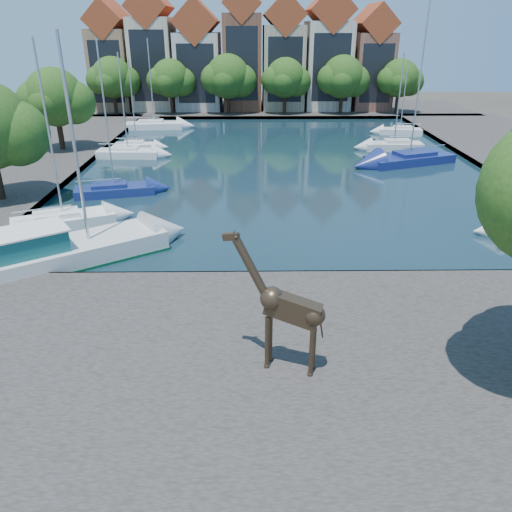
{
  "coord_description": "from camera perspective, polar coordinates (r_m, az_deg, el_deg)",
  "views": [
    {
      "loc": [
        -3.05,
        -22.79,
        11.87
      ],
      "look_at": [
        -2.77,
        -2.0,
        2.26
      ],
      "focal_mm": 35.0,
      "sensor_mm": 36.0,
      "label": 1
    }
  ],
  "objects": [
    {
      "name": "ground",
      "position": [
        25.87,
        6.1,
        -2.64
      ],
      "size": [
        160.0,
        160.0,
        0.0
      ],
      "primitive_type": "plane",
      "color": "#38332B",
      "rests_on": "ground"
    },
    {
      "name": "water_basin",
      "position": [
        48.36,
        2.93,
        10.62
      ],
      "size": [
        38.0,
        50.0,
        0.08
      ],
      "primitive_type": "cube",
      "color": "black",
      "rests_on": "ground"
    },
    {
      "name": "near_quay",
      "position": [
        19.84,
        8.4,
        -11.35
      ],
      "size": [
        50.0,
        14.0,
        0.5
      ],
      "primitive_type": "cube",
      "color": "#443F3B",
      "rests_on": "ground"
    },
    {
      "name": "far_quay",
      "position": [
        79.7,
        1.5,
        16.42
      ],
      "size": [
        60.0,
        16.0,
        0.5
      ],
      "primitive_type": "cube",
      "color": "#443F3B",
      "rests_on": "ground"
    },
    {
      "name": "left_quay",
      "position": [
        52.97,
        -25.62,
        9.74
      ],
      "size": [
        14.0,
        52.0,
        0.5
      ],
      "primitive_type": "cube",
      "color": "#443F3B",
      "rests_on": "ground"
    },
    {
      "name": "townhouse_west_end",
      "position": [
        81.39,
        -16.02,
        20.76
      ],
      "size": [
        5.44,
        9.18,
        14.93
      ],
      "color": "#957151",
      "rests_on": "far_quay"
    },
    {
      "name": "townhouse_west_mid",
      "position": [
        80.08,
        -11.63,
        21.75
      ],
      "size": [
        5.94,
        9.18,
        16.79
      ],
      "color": "beige",
      "rests_on": "far_quay"
    },
    {
      "name": "townhouse_west_inner",
      "position": [
        79.26,
        -6.61,
        21.39
      ],
      "size": [
        6.43,
        9.18,
        15.15
      ],
      "color": "beige",
      "rests_on": "far_quay"
    },
    {
      "name": "townhouse_center",
      "position": [
        78.86,
        -1.57,
        22.26
      ],
      "size": [
        5.44,
        9.18,
        16.93
      ],
      "color": "brown",
      "rests_on": "far_quay"
    },
    {
      "name": "townhouse_east_inner",
      "position": [
        79.05,
        3.12,
        21.78
      ],
      "size": [
        5.94,
        9.18,
        15.79
      ],
      "color": "tan",
      "rests_on": "far_quay"
    },
    {
      "name": "townhouse_east_mid",
      "position": [
        79.71,
        8.16,
        21.88
      ],
      "size": [
        6.43,
        9.18,
        16.65
      ],
      "color": "beige",
      "rests_on": "far_quay"
    },
    {
      "name": "townhouse_east_end",
      "position": [
        80.96,
        12.99,
        20.86
      ],
      "size": [
        5.44,
        9.18,
        14.43
      ],
      "color": "brown",
      "rests_on": "far_quay"
    },
    {
      "name": "far_tree_far_west",
      "position": [
        75.96,
        -16.01,
        18.88
      ],
      "size": [
        7.28,
        5.6,
        7.68
      ],
      "color": "#332114",
      "rests_on": "far_quay"
    },
    {
      "name": "far_tree_west",
      "position": [
        74.39,
        -9.7,
        19.25
      ],
      "size": [
        6.76,
        5.2,
        7.36
      ],
      "color": "#332114",
      "rests_on": "far_quay"
    },
    {
      "name": "far_tree_mid_west",
      "position": [
        73.63,
        -3.16,
        19.65
      ],
      "size": [
        7.8,
        6.0,
        8.0
      ],
      "color": "#332114",
      "rests_on": "far_quay"
    },
    {
      "name": "far_tree_mid_east",
      "position": [
        73.77,
        3.44,
        19.53
      ],
      "size": [
        7.02,
        5.4,
        7.52
      ],
      "color": "#332114",
      "rests_on": "far_quay"
    },
    {
      "name": "far_tree_east",
      "position": [
        74.75,
        9.94,
        19.38
      ],
      "size": [
        7.54,
        5.8,
        7.84
      ],
      "color": "#332114",
      "rests_on": "far_quay"
    },
    {
      "name": "far_tree_far_east",
      "position": [
        76.57,
        16.15,
        18.82
      ],
      "size": [
        6.76,
        5.2,
        7.36
      ],
      "color": "#332114",
      "rests_on": "far_quay"
    },
    {
      "name": "side_tree_left_far",
      "position": [
        54.55,
        -21.89,
        16.3
      ],
      "size": [
        7.28,
        5.6,
        7.88
      ],
      "color": "#332114",
      "rests_on": "left_quay"
    },
    {
      "name": "giraffe_statue",
      "position": [
        17.4,
        3.35,
        -5.87
      ],
      "size": [
        3.49,
        1.43,
        5.09
      ],
      "color": "#3D2D1E",
      "rests_on": "near_quay"
    },
    {
      "name": "motorsailer",
      "position": [
        28.78,
        -21.56,
        0.74
      ],
      "size": [
        10.55,
        8.51,
        11.66
      ],
      "color": "silver",
      "rests_on": "water_basin"
    },
    {
      "name": "sailboat_left_a",
      "position": [
        34.33,
        -21.14,
        4.06
      ],
      "size": [
        6.6,
        4.56,
        11.28
      ],
      "color": "white",
      "rests_on": "water_basin"
    },
    {
      "name": "sailboat_left_b",
      "position": [
        39.97,
        -15.86,
        7.49
      ],
      "size": [
        6.25,
        3.41,
        11.05
      ],
      "color": "navy",
      "rests_on": "water_basin"
    },
    {
      "name": "sailboat_left_c",
      "position": [
        51.69,
        -14.41,
        11.48
      ],
      "size": [
        6.07,
        2.29,
        9.64
      ],
      "color": "white",
      "rests_on": "water_basin"
    },
    {
      "name": "sailboat_left_d",
      "position": [
        54.92,
        -13.47,
        12.29
      ],
      "size": [
        4.57,
        1.68,
        8.86
      ],
      "color": "white",
      "rests_on": "water_basin"
    },
    {
      "name": "sailboat_left_e",
      "position": [
        66.13,
        -11.54,
        14.58
      ],
      "size": [
        7.16,
        3.03,
        10.49
      ],
      "color": "white",
      "rests_on": "water_basin"
    },
    {
      "name": "sailboat_right_b",
      "position": [
        49.8,
        17.16,
        10.75
      ],
      "size": [
        8.93,
        5.79,
        13.91
      ],
      "color": "navy",
      "rests_on": "water_basin"
    },
    {
      "name": "sailboat_right_c",
      "position": [
        55.07,
        15.47,
        12.21
      ],
      "size": [
        5.83,
        2.1,
        9.44
      ],
      "color": "silver",
      "rests_on": "water_basin"
    },
    {
      "name": "sailboat_right_d",
      "position": [
        63.84,
        16.14,
        13.7
      ],
      "size": [
        5.14,
        2.25,
        8.18
      ],
      "color": "silver",
      "rests_on": "water_basin"
    }
  ]
}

